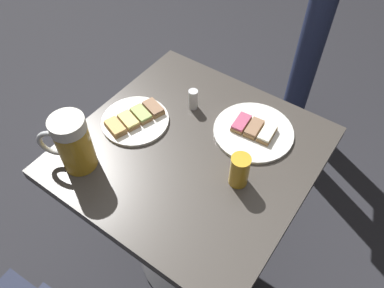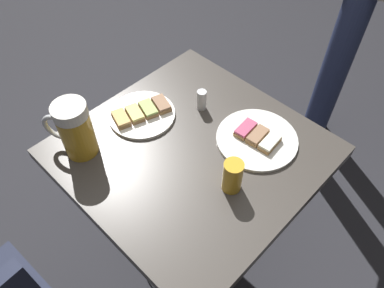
{
  "view_description": "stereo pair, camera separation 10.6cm",
  "coord_description": "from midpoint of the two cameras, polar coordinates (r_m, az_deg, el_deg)",
  "views": [
    {
      "loc": [
        0.55,
        0.39,
        1.57
      ],
      "look_at": [
        0.0,
        0.0,
        0.75
      ],
      "focal_mm": 35.0,
      "sensor_mm": 36.0,
      "label": 1
    },
    {
      "loc": [
        0.49,
        0.47,
        1.57
      ],
      "look_at": [
        0.0,
        0.0,
        0.75
      ],
      "focal_mm": 35.0,
      "sensor_mm": 36.0,
      "label": 2
    }
  ],
  "objects": [
    {
      "name": "beer_glass_small",
      "position": [
        0.97,
        9.33,
        -5.05
      ],
      "size": [
        0.05,
        0.05,
        0.1
      ],
      "primitive_type": "cylinder",
      "color": "gold",
      "rests_on": "cafe_table"
    },
    {
      "name": "plate_far",
      "position": [
        1.16,
        -5.06,
        4.52
      ],
      "size": [
        0.21,
        0.21,
        0.03
      ],
      "color": "white",
      "rests_on": "cafe_table"
    },
    {
      "name": "cafe_table",
      "position": [
        1.22,
        2.49,
        -6.21
      ],
      "size": [
        0.67,
        0.67,
        0.73
      ],
      "color": "black",
      "rests_on": "ground_plane"
    },
    {
      "name": "beer_mug",
      "position": [
        1.04,
        -14.74,
        2.02
      ],
      "size": [
        0.1,
        0.14,
        0.17
      ],
      "color": "gold",
      "rests_on": "cafe_table"
    },
    {
      "name": "ground_plane",
      "position": [
        1.71,
        1.85,
        -16.51
      ],
      "size": [
        6.0,
        6.0,
        0.0
      ],
      "primitive_type": "plane",
      "color": "#28282D"
    },
    {
      "name": "salt_shaker",
      "position": [
        1.16,
        4.1,
        6.58
      ],
      "size": [
        0.03,
        0.03,
        0.07
      ],
      "primitive_type": "cylinder",
      "color": "silver",
      "rests_on": "cafe_table"
    },
    {
      "name": "plate_near",
      "position": [
        1.11,
        12.58,
        0.69
      ],
      "size": [
        0.24,
        0.24,
        0.03
      ],
      "color": "white",
      "rests_on": "cafe_table"
    }
  ]
}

